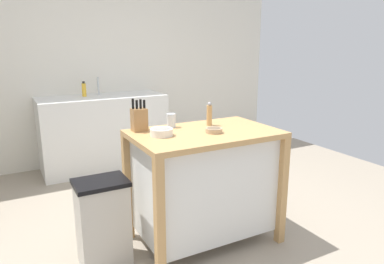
# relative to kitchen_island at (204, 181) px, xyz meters

# --- Properties ---
(ground_plane) EXTENTS (6.11, 6.11, 0.00)m
(ground_plane) POSITION_rel_kitchen_island_xyz_m (-0.14, -0.09, -0.50)
(ground_plane) COLOR gray
(ground_plane) RESTS_ON ground
(wall_back) EXTENTS (5.11, 0.10, 2.60)m
(wall_back) POSITION_rel_kitchen_island_xyz_m (-0.14, 2.44, 0.80)
(wall_back) COLOR silver
(wall_back) RESTS_ON ground
(kitchen_island) EXTENTS (1.09, 0.69, 0.90)m
(kitchen_island) POSITION_rel_kitchen_island_xyz_m (0.00, 0.00, 0.00)
(kitchen_island) COLOR tan
(kitchen_island) RESTS_ON ground
(knife_block) EXTENTS (0.11, 0.09, 0.25)m
(knife_block) POSITION_rel_kitchen_island_xyz_m (-0.43, 0.25, 0.49)
(knife_block) COLOR #9E7042
(knife_block) RESTS_ON kitchen_island
(bowl_stoneware_deep) EXTENTS (0.12, 0.12, 0.03)m
(bowl_stoneware_deep) POSITION_rel_kitchen_island_xyz_m (0.04, -0.07, 0.42)
(bowl_stoneware_deep) COLOR tan
(bowl_stoneware_deep) RESTS_ON kitchen_island
(bowl_ceramic_small) EXTENTS (0.16, 0.16, 0.05)m
(bowl_ceramic_small) POSITION_rel_kitchen_island_xyz_m (-0.34, 0.03, 0.43)
(bowl_ceramic_small) COLOR silver
(bowl_ceramic_small) RESTS_ON kitchen_island
(drinking_cup) EXTENTS (0.07, 0.07, 0.11)m
(drinking_cup) POSITION_rel_kitchen_island_xyz_m (-0.16, 0.24, 0.45)
(drinking_cup) COLOR silver
(drinking_cup) RESTS_ON kitchen_island
(pepper_grinder) EXTENTS (0.04, 0.04, 0.19)m
(pepper_grinder) POSITION_rel_kitchen_island_xyz_m (0.13, 0.16, 0.49)
(pepper_grinder) COLOR tan
(pepper_grinder) RESTS_ON kitchen_island
(trash_bin) EXTENTS (0.36, 0.28, 0.63)m
(trash_bin) POSITION_rel_kitchen_island_xyz_m (-0.79, 0.07, -0.19)
(trash_bin) COLOR #B7B2A8
(trash_bin) RESTS_ON ground
(sink_counter) EXTENTS (1.51, 0.60, 0.91)m
(sink_counter) POSITION_rel_kitchen_island_xyz_m (-0.23, 2.09, -0.05)
(sink_counter) COLOR silver
(sink_counter) RESTS_ON ground
(sink_faucet) EXTENTS (0.02, 0.02, 0.22)m
(sink_faucet) POSITION_rel_kitchen_island_xyz_m (-0.23, 2.23, 0.52)
(sink_faucet) COLOR #B7BCC1
(sink_faucet) RESTS_ON sink_counter
(bottle_dish_soap) EXTENTS (0.05, 0.05, 0.18)m
(bottle_dish_soap) POSITION_rel_kitchen_island_xyz_m (-0.42, 2.16, 0.49)
(bottle_dish_soap) COLOR yellow
(bottle_dish_soap) RESTS_ON sink_counter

